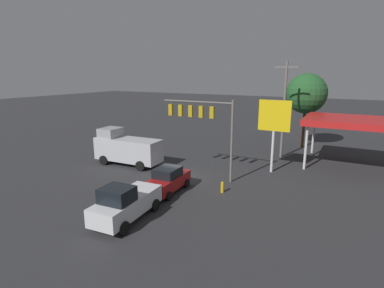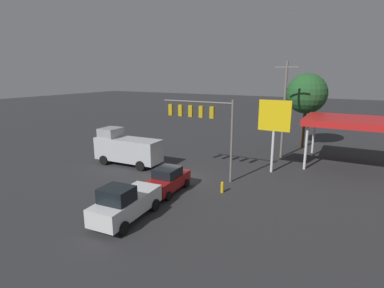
{
  "view_description": "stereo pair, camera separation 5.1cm",
  "coord_description": "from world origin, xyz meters",
  "px_view_note": "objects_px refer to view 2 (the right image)",
  "views": [
    {
      "loc": [
        -12.63,
        21.25,
        8.94
      ],
      "look_at": [
        0.0,
        -2.0,
        2.7
      ],
      "focal_mm": 28.0,
      "sensor_mm": 36.0,
      "label": 1
    },
    {
      "loc": [
        -12.67,
        21.23,
        8.94
      ],
      "look_at": [
        0.0,
        -2.0,
        2.7
      ],
      "focal_mm": 28.0,
      "sensor_mm": 36.0,
      "label": 2
    }
  ],
  "objects_px": {
    "price_sign": "(275,119)",
    "traffic_signal_assembly": "(202,118)",
    "fire_hydrant": "(222,187)",
    "pickup_parked": "(125,203)",
    "delivery_truck": "(127,148)",
    "sedan_waiting": "(168,180)",
    "utility_pole": "(284,108)",
    "street_tree": "(307,94)"
  },
  "relations": [
    {
      "from": "price_sign",
      "to": "pickup_parked",
      "type": "height_order",
      "value": "price_sign"
    },
    {
      "from": "price_sign",
      "to": "pickup_parked",
      "type": "bearing_deg",
      "value": 67.6
    },
    {
      "from": "sedan_waiting",
      "to": "street_tree",
      "type": "xyz_separation_m",
      "value": [
        -6.85,
        -19.87,
        5.64
      ]
    },
    {
      "from": "sedan_waiting",
      "to": "street_tree",
      "type": "relative_size",
      "value": 0.5
    },
    {
      "from": "price_sign",
      "to": "traffic_signal_assembly",
      "type": "bearing_deg",
      "value": 39.58
    },
    {
      "from": "traffic_signal_assembly",
      "to": "pickup_parked",
      "type": "bearing_deg",
      "value": 86.89
    },
    {
      "from": "sedan_waiting",
      "to": "fire_hydrant",
      "type": "bearing_deg",
      "value": 113.0
    },
    {
      "from": "delivery_truck",
      "to": "price_sign",
      "type": "bearing_deg",
      "value": -163.99
    },
    {
      "from": "traffic_signal_assembly",
      "to": "price_sign",
      "type": "relative_size",
      "value": 1.04
    },
    {
      "from": "delivery_truck",
      "to": "pickup_parked",
      "type": "distance_m",
      "value": 11.99
    },
    {
      "from": "pickup_parked",
      "to": "fire_hydrant",
      "type": "xyz_separation_m",
      "value": [
        -3.59,
        -6.95,
        -0.67
      ]
    },
    {
      "from": "utility_pole",
      "to": "delivery_truck",
      "type": "relative_size",
      "value": 1.48
    },
    {
      "from": "price_sign",
      "to": "sedan_waiting",
      "type": "xyz_separation_m",
      "value": [
        5.88,
        8.61,
        -4.01
      ]
    },
    {
      "from": "delivery_truck",
      "to": "street_tree",
      "type": "relative_size",
      "value": 0.77
    },
    {
      "from": "sedan_waiting",
      "to": "pickup_parked",
      "type": "xyz_separation_m",
      "value": [
        -0.22,
        5.13,
        0.16
      ]
    },
    {
      "from": "utility_pole",
      "to": "pickup_parked",
      "type": "distance_m",
      "value": 20.44
    },
    {
      "from": "street_tree",
      "to": "traffic_signal_assembly",
      "type": "bearing_deg",
      "value": 68.48
    },
    {
      "from": "delivery_truck",
      "to": "sedan_waiting",
      "type": "bearing_deg",
      "value": 148.75
    },
    {
      "from": "price_sign",
      "to": "delivery_truck",
      "type": "xyz_separation_m",
      "value": [
        13.36,
        4.57,
        -3.27
      ]
    },
    {
      "from": "sedan_waiting",
      "to": "pickup_parked",
      "type": "distance_m",
      "value": 5.13
    },
    {
      "from": "price_sign",
      "to": "fire_hydrant",
      "type": "xyz_separation_m",
      "value": [
        2.07,
        6.79,
        -4.52
      ]
    },
    {
      "from": "utility_pole",
      "to": "delivery_truck",
      "type": "distance_m",
      "value": 16.88
    },
    {
      "from": "utility_pole",
      "to": "fire_hydrant",
      "type": "xyz_separation_m",
      "value": [
        1.72,
        12.33,
        -4.95
      ]
    },
    {
      "from": "pickup_parked",
      "to": "street_tree",
      "type": "distance_m",
      "value": 26.44
    },
    {
      "from": "traffic_signal_assembly",
      "to": "sedan_waiting",
      "type": "height_order",
      "value": "traffic_signal_assembly"
    },
    {
      "from": "utility_pole",
      "to": "price_sign",
      "type": "bearing_deg",
      "value": 93.68
    },
    {
      "from": "pickup_parked",
      "to": "fire_hydrant",
      "type": "relative_size",
      "value": 6.05
    },
    {
      "from": "fire_hydrant",
      "to": "pickup_parked",
      "type": "bearing_deg",
      "value": 62.68
    },
    {
      "from": "fire_hydrant",
      "to": "price_sign",
      "type": "bearing_deg",
      "value": -106.97
    },
    {
      "from": "delivery_truck",
      "to": "street_tree",
      "type": "height_order",
      "value": "street_tree"
    },
    {
      "from": "street_tree",
      "to": "fire_hydrant",
      "type": "xyz_separation_m",
      "value": [
        3.05,
        18.05,
        -6.16
      ]
    },
    {
      "from": "utility_pole",
      "to": "street_tree",
      "type": "relative_size",
      "value": 1.13
    },
    {
      "from": "street_tree",
      "to": "fire_hydrant",
      "type": "relative_size",
      "value": 10.23
    },
    {
      "from": "sedan_waiting",
      "to": "pickup_parked",
      "type": "bearing_deg",
      "value": -0.1
    },
    {
      "from": "utility_pole",
      "to": "sedan_waiting",
      "type": "height_order",
      "value": "utility_pole"
    },
    {
      "from": "sedan_waiting",
      "to": "price_sign",
      "type": "bearing_deg",
      "value": 143.13
    },
    {
      "from": "utility_pole",
      "to": "pickup_parked",
      "type": "relative_size",
      "value": 1.91
    },
    {
      "from": "traffic_signal_assembly",
      "to": "sedan_waiting",
      "type": "distance_m",
      "value": 6.18
    },
    {
      "from": "delivery_truck",
      "to": "fire_hydrant",
      "type": "xyz_separation_m",
      "value": [
        -11.29,
        2.22,
        -1.26
      ]
    },
    {
      "from": "pickup_parked",
      "to": "price_sign",
      "type": "bearing_deg",
      "value": 153.67
    },
    {
      "from": "utility_pole",
      "to": "price_sign",
      "type": "distance_m",
      "value": 5.57
    },
    {
      "from": "utility_pole",
      "to": "fire_hydrant",
      "type": "distance_m",
      "value": 13.39
    }
  ]
}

